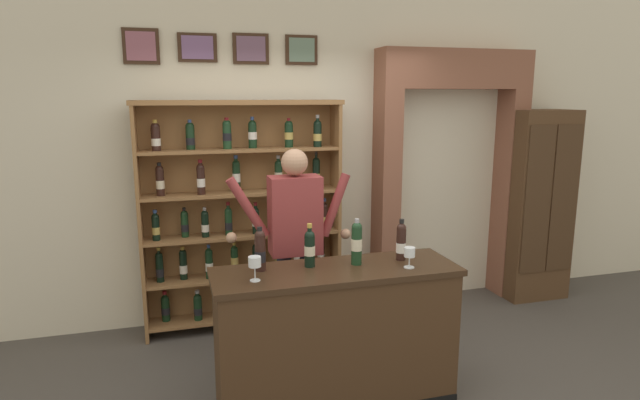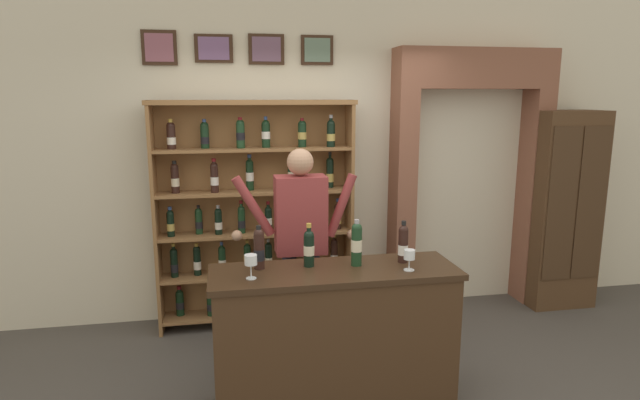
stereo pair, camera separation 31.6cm
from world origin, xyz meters
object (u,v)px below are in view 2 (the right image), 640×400
at_px(tasting_bottle_grappa, 259,248).
at_px(shopkeeper, 301,234).
at_px(wine_glass_spare, 251,261).
at_px(tasting_bottle_riserva, 357,243).
at_px(tasting_bottle_prosecco, 309,247).
at_px(tasting_bottle_bianco, 403,243).
at_px(side_cabinet, 560,209).
at_px(tasting_counter, 334,338).
at_px(wine_shelf, 255,210).
at_px(wine_glass_right, 409,256).

bearing_deg(tasting_bottle_grappa, shopkeeper, 55.09).
bearing_deg(wine_glass_spare, tasting_bottle_grappa, 70.73).
relative_size(tasting_bottle_grappa, tasting_bottle_riserva, 0.92).
relative_size(tasting_bottle_prosecco, tasting_bottle_bianco, 1.02).
height_order(side_cabinet, tasting_bottle_bianco, side_cabinet).
relative_size(tasting_bottle_prosecco, tasting_bottle_riserva, 0.93).
xyz_separation_m(tasting_bottle_grappa, tasting_bottle_prosecco, (0.33, -0.01, -0.01)).
distance_m(tasting_counter, tasting_bottle_grappa, 0.80).
xyz_separation_m(wine_shelf, shopkeeper, (0.29, -0.84, -0.02)).
xyz_separation_m(tasting_counter, shopkeeper, (-0.14, 0.60, 0.57)).
xyz_separation_m(wine_shelf, tasting_bottle_prosecco, (0.27, -1.35, 0.03)).
relative_size(tasting_bottle_bianco, wine_glass_right, 2.08).
bearing_deg(tasting_bottle_bianco, tasting_counter, -172.48).
relative_size(tasting_bottle_bianco, wine_glass_spare, 1.87).
xyz_separation_m(tasting_counter, tasting_bottle_grappa, (-0.49, 0.10, 0.63)).
xyz_separation_m(tasting_counter, wine_glass_right, (0.47, -0.11, 0.58)).
distance_m(tasting_bottle_grappa, tasting_bottle_prosecco, 0.33).
distance_m(wine_shelf, shopkeeper, 0.89).
distance_m(wine_glass_right, wine_glass_spare, 1.02).
relative_size(side_cabinet, tasting_counter, 1.19).
height_order(wine_shelf, side_cabinet, wine_shelf).
distance_m(tasting_bottle_riserva, wine_glass_right, 0.36).
xyz_separation_m(side_cabinet, tasting_bottle_riserva, (-2.44, -1.32, 0.15)).
distance_m(tasting_bottle_grappa, wine_glass_spare, 0.20).
bearing_deg(wine_glass_right, tasting_bottle_riserva, 152.41).
xyz_separation_m(tasting_counter, wine_glass_spare, (-0.55, -0.08, 0.60)).
relative_size(side_cabinet, tasting_bottle_bianco, 6.74).
xyz_separation_m(wine_shelf, tasting_bottle_grappa, (-0.06, -1.34, 0.04)).
bearing_deg(wine_shelf, tasting_bottle_prosecco, -78.59).
bearing_deg(tasting_bottle_grappa, side_cabinet, 22.35).
relative_size(shopkeeper, wine_glass_spare, 11.04).
xyz_separation_m(shopkeeper, wine_glass_right, (0.61, -0.71, 0.01)).
bearing_deg(tasting_bottle_grappa, tasting_counter, -12.14).
bearing_deg(tasting_counter, tasting_bottle_grappa, 167.86).
bearing_deg(wine_glass_right, wine_shelf, 120.17).
height_order(tasting_bottle_riserva, wine_glass_right, tasting_bottle_riserva).
bearing_deg(wine_shelf, tasting_bottle_riserva, -67.01).
height_order(side_cabinet, tasting_bottle_grappa, side_cabinet).
height_order(tasting_counter, tasting_bottle_grappa, tasting_bottle_grappa).
relative_size(shopkeeper, tasting_bottle_grappa, 5.86).
xyz_separation_m(tasting_bottle_prosecco, wine_glass_spare, (-0.40, -0.17, -0.02)).
height_order(wine_shelf, tasting_bottle_bianco, wine_shelf).
xyz_separation_m(tasting_bottle_riserva, wine_glass_spare, (-0.71, -0.14, -0.04)).
xyz_separation_m(shopkeeper, tasting_bottle_grappa, (-0.35, -0.50, 0.05)).
height_order(wine_shelf, wine_glass_spare, wine_shelf).
bearing_deg(tasting_bottle_grappa, wine_shelf, 87.49).
distance_m(side_cabinet, shopkeeper, 2.85).
xyz_separation_m(tasting_counter, tasting_bottle_riserva, (0.16, 0.05, 0.64)).
bearing_deg(tasting_bottle_prosecco, wine_glass_spare, -156.12).
xyz_separation_m(side_cabinet, wine_glass_right, (-2.13, -1.48, 0.09)).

